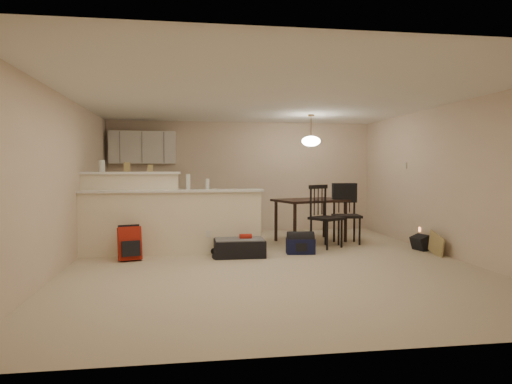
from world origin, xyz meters
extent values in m
plane|color=beige|center=(0.00, 0.00, 0.00)|extent=(7.00, 7.00, 0.00)
plane|color=white|center=(0.00, 0.00, 2.50)|extent=(7.00, 7.00, 0.00)
cube|color=beige|center=(0.00, 3.50, 1.25)|extent=(6.00, 0.02, 2.50)
cube|color=beige|center=(0.00, -3.50, 1.25)|extent=(6.00, 0.02, 2.50)
cube|color=beige|center=(-3.00, 0.00, 1.25)|extent=(0.02, 7.00, 2.50)
cube|color=beige|center=(3.00, 0.00, 1.25)|extent=(0.02, 7.00, 2.50)
cube|color=#F5E5C6|center=(-1.50, 0.90, 0.53)|extent=(3.00, 0.28, 1.05)
cube|color=white|center=(-1.50, 0.90, 1.07)|extent=(3.08, 0.38, 0.04)
cube|color=#F5E5C6|center=(-2.20, 1.12, 0.68)|extent=(1.60, 0.24, 1.35)
cube|color=white|center=(-2.20, 1.12, 1.37)|extent=(1.68, 0.34, 0.04)
cube|color=white|center=(-2.20, 3.32, 1.90)|extent=(1.40, 0.34, 0.70)
cube|color=white|center=(-2.00, 3.19, 0.45)|extent=(1.80, 0.60, 0.90)
cube|color=beige|center=(2.98, 1.55, 1.50)|extent=(0.02, 0.12, 0.12)
cylinder|color=silver|center=(-2.67, 1.12, 1.49)|extent=(0.10, 0.10, 0.20)
cube|color=tan|center=(-2.26, 1.12, 1.47)|extent=(0.10, 0.07, 0.16)
cube|color=tan|center=(-1.87, 1.12, 1.45)|extent=(0.08, 0.06, 0.12)
cylinder|color=silver|center=(-1.23, 0.90, 1.22)|extent=(0.07, 0.07, 0.26)
cylinder|color=silver|center=(-0.91, 0.90, 1.18)|extent=(0.06, 0.06, 0.18)
cube|color=black|center=(1.16, 1.84, 0.82)|extent=(1.56, 1.27, 0.04)
cylinder|color=black|center=(0.72, 1.31, 0.40)|extent=(0.06, 0.06, 0.79)
cylinder|color=black|center=(1.82, 1.68, 0.40)|extent=(0.06, 0.06, 0.79)
cylinder|color=black|center=(0.50, 1.99, 0.40)|extent=(0.06, 0.06, 0.79)
cylinder|color=black|center=(1.60, 2.36, 0.40)|extent=(0.06, 0.06, 0.79)
cylinder|color=brown|center=(1.16, 1.84, 2.25)|extent=(0.02, 0.02, 0.50)
cylinder|color=brown|center=(1.16, 1.84, 2.48)|extent=(0.12, 0.12, 0.03)
ellipsoid|color=white|center=(1.16, 1.84, 1.98)|extent=(0.36, 0.36, 0.20)
cube|color=black|center=(-0.40, 0.52, 0.14)|extent=(0.83, 0.54, 0.28)
cube|color=#A91F13|center=(-2.15, 0.47, 0.26)|extent=(0.39, 0.30, 0.52)
cube|color=#111437|center=(0.65, 0.61, 0.13)|extent=(0.50, 0.31, 0.26)
cube|color=black|center=(2.84, 0.61, 0.13)|extent=(0.27, 0.33, 0.26)
cube|color=tan|center=(2.85, 0.13, 0.18)|extent=(0.05, 0.48, 0.36)
camera|label=1|loc=(-1.23, -6.87, 1.45)|focal=32.00mm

